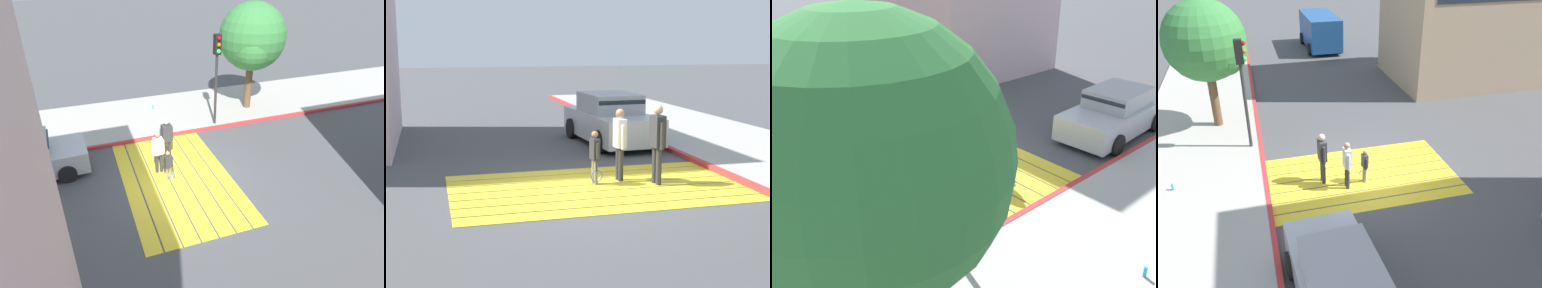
{
  "view_description": "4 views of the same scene",
  "coord_description": "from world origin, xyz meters",
  "views": [
    {
      "loc": [
        9.62,
        -2.88,
        7.18
      ],
      "look_at": [
        -0.34,
        0.7,
        1.16
      ],
      "focal_mm": 31.46,
      "sensor_mm": 36.0,
      "label": 1
    },
    {
      "loc": [
        3.49,
        11.25,
        3.15
      ],
      "look_at": [
        0.7,
        0.92,
        1.18
      ],
      "focal_mm": 51.88,
      "sensor_mm": 36.0,
      "label": 2
    },
    {
      "loc": [
        -8.52,
        7.22,
        5.76
      ],
      "look_at": [
        -0.51,
        0.2,
        0.73
      ],
      "focal_mm": 39.37,
      "sensor_mm": 36.0,
      "label": 3
    },
    {
      "loc": [
        -3.39,
        -10.97,
        7.49
      ],
      "look_at": [
        -0.3,
        0.51,
        1.05
      ],
      "focal_mm": 36.97,
      "sensor_mm": 36.0,
      "label": 4
    }
  ],
  "objects": [
    {
      "name": "ground_plane",
      "position": [
        0.0,
        0.0,
        0.0
      ],
      "size": [
        120.0,
        120.0,
        0.0
      ],
      "primitive_type": "plane",
      "color": "#4C4C4F"
    },
    {
      "name": "crosswalk_stripes",
      "position": [
        0.0,
        -0.0,
        0.01
      ],
      "size": [
        6.4,
        3.8,
        0.01
      ],
      "color": "yellow",
      "rests_on": "ground"
    },
    {
      "name": "curb_painted",
      "position": [
        -3.25,
        0.0,
        0.07
      ],
      "size": [
        0.16,
        40.0,
        0.13
      ],
      "primitive_type": "cube",
      "color": "#BC3333",
      "rests_on": "ground"
    },
    {
      "name": "car_parked_near_curb",
      "position": [
        -2.0,
        -5.12,
        0.73
      ],
      "size": [
        2.14,
        4.38,
        1.57
      ],
      "color": "silver",
      "rests_on": "ground"
    },
    {
      "name": "pedestrian_adult_lead",
      "position": [
        -0.67,
        -0.49,
        0.97
      ],
      "size": [
        0.22,
        0.49,
        1.67
      ],
      "color": "#333338",
      "rests_on": "ground"
    },
    {
      "name": "pedestrian_adult_trailing",
      "position": [
        -1.36,
        0.03,
        1.05
      ],
      "size": [
        0.26,
        0.52,
        1.8
      ],
      "color": "#333338",
      "rests_on": "ground"
    },
    {
      "name": "pedestrian_child_with_racket",
      "position": [
        -0.02,
        -0.3,
        0.68
      ],
      "size": [
        0.28,
        0.39,
        1.22
      ],
      "color": "gray",
      "rests_on": "ground"
    }
  ]
}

